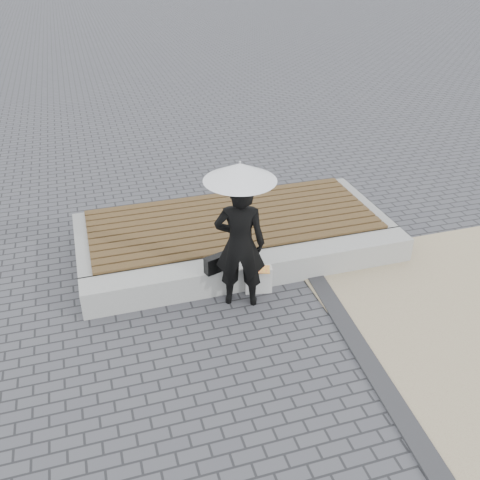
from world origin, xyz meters
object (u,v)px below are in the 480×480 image
woman (240,244)px  canvas_tote (258,279)px  handbag (216,264)px  parasol (240,172)px  seating_ledge (255,269)px

woman → canvas_tote: woman is taller
handbag → canvas_tote: 0.68m
parasol → canvas_tote: 1.81m
parasol → woman: bearing=0.0°
parasol → handbag: size_ratio=3.41×
canvas_tote → seating_ledge: bearing=91.0°
woman → parasol: bearing=-0.0°
woman → seating_ledge: bearing=-111.9°
woman → canvas_tote: 0.82m
seating_ledge → parasol: size_ratio=4.22×
parasol → handbag: 1.49m
handbag → seating_ledge: bearing=-3.4°
parasol → handbag: (-0.26, 0.26, -1.45)m
woman → parasol: 1.04m
seating_ledge → handbag: size_ratio=14.40×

